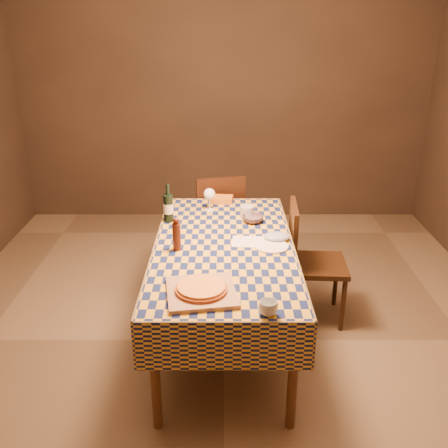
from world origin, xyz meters
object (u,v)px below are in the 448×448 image
object	(u,v)px
chair_far	(219,218)
cutting_board	(201,292)
wine_bottle	(168,207)
bowl	(253,219)
white_plate	(272,246)
chair_right	(307,256)
dining_table	(224,255)
pizza	(201,288)

from	to	relation	value
chair_far	cutting_board	bearing A→B (deg)	-92.56
wine_bottle	chair_far	bearing A→B (deg)	61.92
bowl	white_plate	distance (m)	0.45
white_plate	chair_right	distance (m)	0.54
bowl	chair_far	world-z (taller)	chair_far
cutting_board	bowl	size ratio (longest dim) A/B	2.38
bowl	wine_bottle	world-z (taller)	wine_bottle
chair_far	dining_table	bearing A→B (deg)	-87.54
chair_right	cutting_board	bearing A→B (deg)	-127.89
white_plate	cutting_board	bearing A→B (deg)	-126.16
white_plate	chair_far	size ratio (longest dim) A/B	0.24
wine_bottle	chair_far	distance (m)	0.86
white_plate	chair_far	world-z (taller)	chair_far
white_plate	chair_right	xyz separation A→B (m)	(0.31, 0.36, -0.25)
chair_right	pizza	bearing A→B (deg)	-127.89
bowl	white_plate	bearing A→B (deg)	-76.69
cutting_board	pizza	size ratio (longest dim) A/B	0.97
chair_far	pizza	bearing A→B (deg)	-92.56
dining_table	chair_right	bearing A→B (deg)	27.28
cutting_board	bowl	world-z (taller)	bowl
bowl	chair_right	world-z (taller)	chair_right
white_plate	chair_right	world-z (taller)	chair_right
chair_far	chair_right	size ratio (longest dim) A/B	1.00
wine_bottle	dining_table	bearing A→B (deg)	-45.15
bowl	wine_bottle	distance (m)	0.63
pizza	bowl	distance (m)	1.10
dining_table	chair_right	distance (m)	0.73
white_plate	dining_table	bearing A→B (deg)	173.31
pizza	chair_right	size ratio (longest dim) A/B	0.41
cutting_board	white_plate	size ratio (longest dim) A/B	1.68
pizza	chair_far	distance (m)	1.77
chair_far	chair_right	distance (m)	1.03
cutting_board	pizza	distance (m)	0.03
pizza	white_plate	bearing A→B (deg)	53.84
bowl	wine_bottle	size ratio (longest dim) A/B	0.54
dining_table	chair_far	world-z (taller)	chair_far
wine_bottle	white_plate	bearing A→B (deg)	-31.77
chair_far	wine_bottle	bearing A→B (deg)	-118.08
dining_table	bowl	xyz separation A→B (m)	(0.21, 0.40, 0.10)
dining_table	chair_far	size ratio (longest dim) A/B	1.98
dining_table	pizza	distance (m)	0.67
wine_bottle	chair_right	distance (m)	1.10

